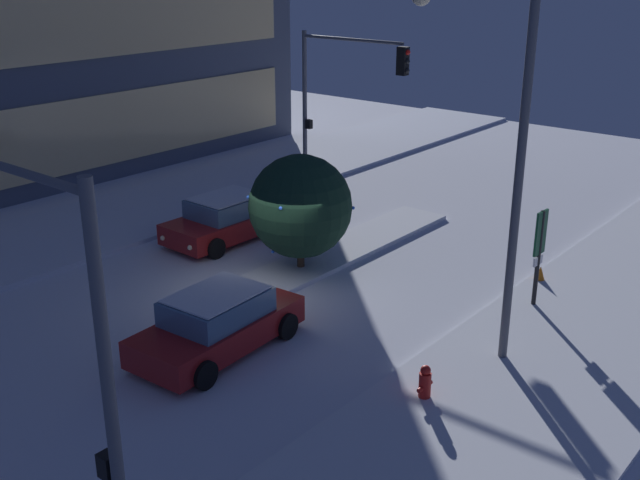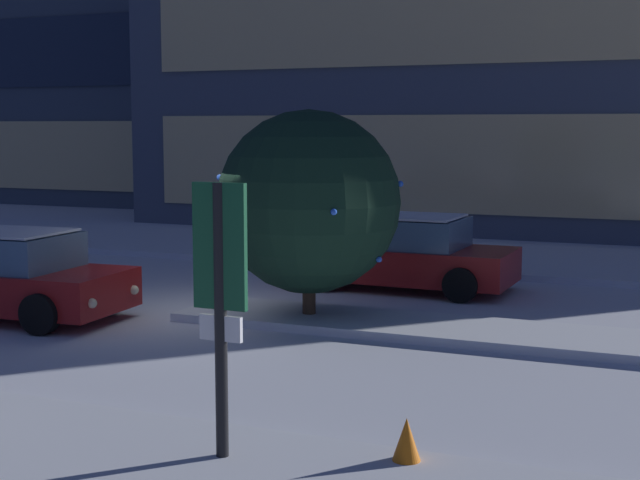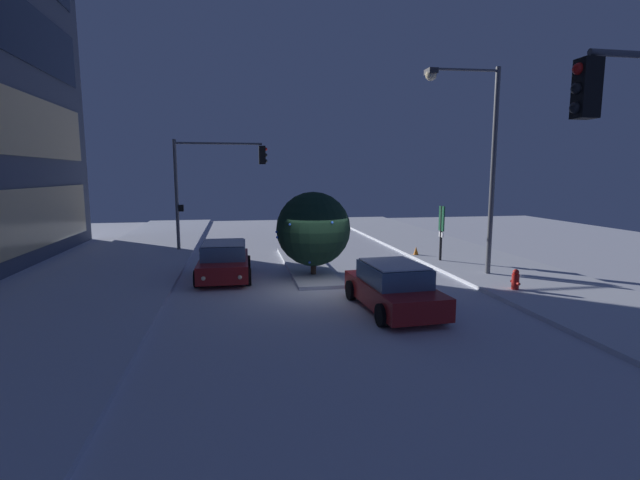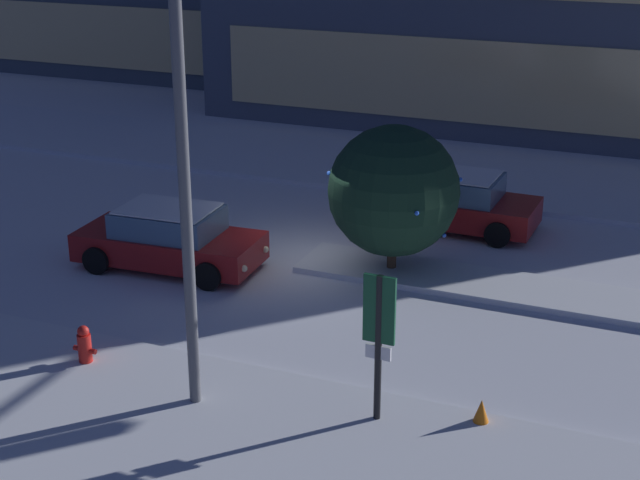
# 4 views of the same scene
# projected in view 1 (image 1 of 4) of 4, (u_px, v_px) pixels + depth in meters

# --- Properties ---
(ground) EXTENTS (52.00, 52.00, 0.00)m
(ground) POSITION_uv_depth(u_px,v_px,m) (260.00, 291.00, 21.52)
(ground) COLOR silver
(curb_strip_near) EXTENTS (52.00, 5.20, 0.14)m
(curb_strip_near) POSITION_uv_depth(u_px,v_px,m) (532.00, 386.00, 16.66)
(curb_strip_near) COLOR silver
(curb_strip_near) RESTS_ON ground
(curb_strip_far) EXTENTS (52.00, 5.20, 0.14)m
(curb_strip_far) POSITION_uv_depth(u_px,v_px,m) (88.00, 227.00, 26.33)
(curb_strip_far) COLOR silver
(curb_strip_far) RESTS_ON ground
(median_strip) EXTENTS (9.00, 1.80, 0.14)m
(median_strip) POSITION_uv_depth(u_px,v_px,m) (349.00, 247.00, 24.59)
(median_strip) COLOR silver
(median_strip) RESTS_ON ground
(car_near) EXTENTS (4.53, 2.28, 1.49)m
(car_near) POSITION_uv_depth(u_px,v_px,m) (218.00, 323.00, 18.05)
(car_near) COLOR maroon
(car_near) RESTS_ON ground
(car_far) EXTENTS (4.43, 2.20, 1.49)m
(car_far) POSITION_uv_depth(u_px,v_px,m) (227.00, 219.00, 25.18)
(car_far) COLOR maroon
(car_far) RESTS_ON ground
(traffic_light_corner_near_left) EXTENTS (0.32, 3.89, 6.48)m
(traffic_light_corner_near_left) POSITION_uv_depth(u_px,v_px,m) (40.00, 308.00, 10.34)
(traffic_light_corner_near_left) COLOR #565960
(traffic_light_corner_near_left) RESTS_ON ground
(traffic_light_corner_far_right) EXTENTS (0.32, 5.02, 6.07)m
(traffic_light_corner_far_right) POSITION_uv_depth(u_px,v_px,m) (343.00, 84.00, 29.45)
(traffic_light_corner_far_right) COLOR #565960
(traffic_light_corner_far_right) RESTS_ON ground
(street_lamp_arched) EXTENTS (0.56, 3.04, 8.39)m
(street_lamp_arched) POSITION_uv_depth(u_px,v_px,m) (490.00, 126.00, 16.41)
(street_lamp_arched) COLOR #565960
(street_lamp_arched) RESTS_ON ground
(fire_hydrant) EXTENTS (0.48, 0.26, 0.88)m
(fire_hydrant) POSITION_uv_depth(u_px,v_px,m) (425.00, 385.00, 16.03)
(fire_hydrant) COLOR red
(fire_hydrant) RESTS_ON ground
(parking_info_sign) EXTENTS (0.55, 0.12, 2.74)m
(parking_info_sign) POSITION_uv_depth(u_px,v_px,m) (539.00, 248.00, 19.85)
(parking_info_sign) COLOR black
(parking_info_sign) RESTS_ON ground
(decorated_tree_median) EXTENTS (3.03, 3.08, 3.53)m
(decorated_tree_median) POSITION_uv_depth(u_px,v_px,m) (300.00, 206.00, 22.21)
(decorated_tree_median) COLOR #473323
(decorated_tree_median) RESTS_ON ground
(construction_cone) EXTENTS (0.36, 0.36, 0.55)m
(construction_cone) POSITION_uv_depth(u_px,v_px,m) (540.00, 275.00, 21.88)
(construction_cone) COLOR orange
(construction_cone) RESTS_ON ground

